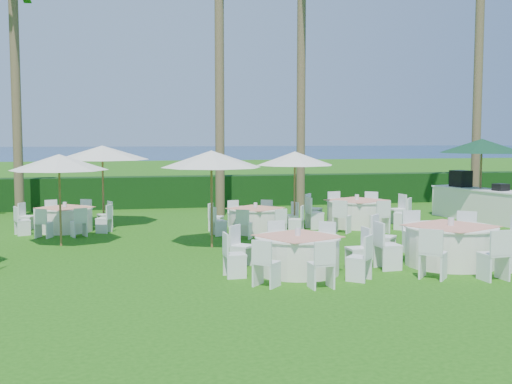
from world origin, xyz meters
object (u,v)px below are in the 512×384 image
banquet_table_f (357,213)px  banquet_table_e (256,219)px  umbrella_green (482,146)px  banquet_table_b (298,254)px  umbrella_a (59,162)px  umbrella_d (295,158)px  buffet_table (488,205)px  banquet_table_c (450,244)px  banquet_table_d (65,219)px  umbrella_b (211,159)px  umbrella_c (102,153)px

banquet_table_f → banquet_table_e: bearing=-171.6°
banquet_table_f → umbrella_green: 5.08m
banquet_table_b → banquet_table_f: 7.07m
umbrella_a → umbrella_d: umbrella_a is taller
banquet_table_b → buffet_table: bearing=37.3°
banquet_table_c → umbrella_a: 9.54m
umbrella_a → buffet_table: 13.32m
banquet_table_b → umbrella_a: 6.82m
banquet_table_d → umbrella_b: umbrella_b is taller
umbrella_b → umbrella_c: bearing=121.3°
banquet_table_d → umbrella_a: (0.09, -2.53, 1.74)m
umbrella_green → buffet_table: umbrella_green is taller
banquet_table_c → umbrella_d: umbrella_d is taller
banquet_table_e → banquet_table_f: (3.27, 0.48, 0.06)m
banquet_table_e → banquet_table_f: banquet_table_f is taller
banquet_table_d → umbrella_a: 3.07m
banquet_table_e → umbrella_d: bearing=11.4°
buffet_table → banquet_table_b: bearing=-142.7°
banquet_table_d → umbrella_green: (13.25, -0.10, 2.07)m
banquet_table_b → banquet_table_d: banquet_table_b is taller
banquet_table_b → banquet_table_c: size_ratio=0.88×
umbrella_green → buffet_table: bearing=-95.5°
umbrella_b → buffet_table: size_ratio=0.54×
umbrella_c → umbrella_d: size_ratio=1.22×
buffet_table → banquet_table_c: bearing=-127.7°
banquet_table_c → umbrella_c: size_ratio=1.22×
umbrella_c → umbrella_green: umbrella_green is taller
banquet_table_d → umbrella_green: size_ratio=0.97×
umbrella_a → banquet_table_b: bearing=-41.5°
umbrella_green → banquet_table_e: bearing=-171.4°
banquet_table_d → umbrella_d: size_ratio=1.17×
banquet_table_f → banquet_table_d: bearing=174.6°
umbrella_c → umbrella_green: size_ratio=1.00×
banquet_table_d → umbrella_green: umbrella_green is taller
umbrella_b → buffet_table: bearing=16.9°
umbrella_a → umbrella_c: size_ratio=0.86×
umbrella_b → umbrella_green: 10.08m
umbrella_a → umbrella_c: umbrella_c is taller
banquet_table_b → umbrella_c: (-3.96, 7.82, 1.85)m
banquet_table_f → umbrella_b: (-4.86, -2.72, 1.77)m
umbrella_d → umbrella_green: size_ratio=0.82×
banquet_table_b → banquet_table_f: banquet_table_f is taller
banquet_table_d → buffet_table: size_ratio=0.59×
banquet_table_e → buffet_table: 7.85m
umbrella_b → umbrella_d: 3.77m
umbrella_b → umbrella_a: bearing=164.7°
banquet_table_f → umbrella_a: umbrella_a is taller
umbrella_b → umbrella_d: size_ratio=1.08×
umbrella_a → banquet_table_d: bearing=92.0°
banquet_table_e → umbrella_green: (7.88, 1.20, 2.07)m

